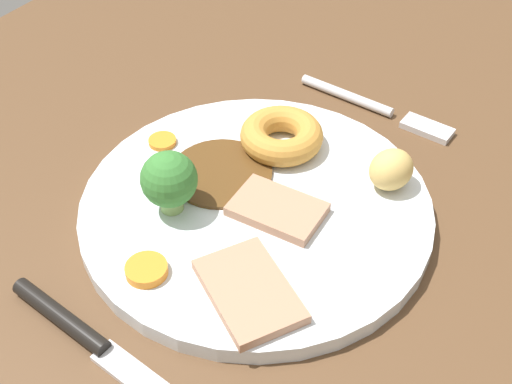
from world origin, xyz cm
name	(u,v)px	position (x,y,z in cm)	size (l,w,h in cm)	color
dining_table	(254,255)	(0.00, 0.00, 1.80)	(120.00, 84.00, 3.60)	brown
dinner_plate	(256,208)	(-2.26, -1.27, 4.30)	(26.89, 26.89, 1.40)	white
gravy_pool	(221,173)	(-3.39, -5.33, 5.15)	(8.18, 8.18, 0.30)	#563819
meat_slice_main	(249,291)	(5.48, 3.22, 5.40)	(7.71, 5.06, 0.80)	tan
meat_slice_under	(277,209)	(-2.08, 0.73, 5.40)	(6.72, 4.41, 0.80)	tan
yorkshire_pudding	(282,136)	(-9.01, -3.14, 6.12)	(6.88, 6.88, 2.24)	#C68938
roast_potato_left	(391,169)	(-9.44, 6.41, 6.64)	(3.59, 3.11, 3.28)	#D8B260
carrot_coin_front	(146,270)	(7.74, -3.69, 5.34)	(2.93, 2.93, 0.69)	orange
carrot_coin_back	(162,141)	(-3.92, -11.70, 5.21)	(2.33, 2.33, 0.41)	orange
broccoli_floret	(169,180)	(1.77, -6.19, 7.80)	(4.22, 4.22, 5.03)	#8CB766
fork	(379,109)	(-19.58, 0.89, 3.99)	(2.21, 15.30, 0.90)	silver
knife	(95,344)	(13.54, -3.31, 4.05)	(3.03, 18.56, 1.20)	black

